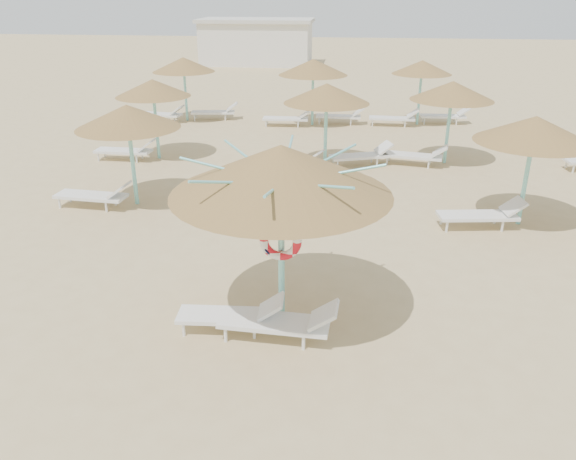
# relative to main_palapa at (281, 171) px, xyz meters

# --- Properties ---
(ground) EXTENTS (120.00, 120.00, 0.00)m
(ground) POSITION_rel_main_palapa_xyz_m (-0.48, 0.06, -2.79)
(ground) COLOR tan
(ground) RESTS_ON ground
(main_palapa) EXTENTS (3.58, 3.58, 3.21)m
(main_palapa) POSITION_rel_main_palapa_xyz_m (0.00, 0.00, 0.00)
(main_palapa) COLOR #7BD6D2
(main_palapa) RESTS_ON ground
(lounger_main_a) EXTENTS (1.85, 0.66, 0.66)m
(lounger_main_a) POSITION_rel_main_palapa_xyz_m (-0.77, -0.36, -2.48)
(lounger_main_a) COLOR white
(lounger_main_a) RESTS_ON ground
(lounger_main_b) EXTENTS (2.01, 0.70, 0.72)m
(lounger_main_b) POSITION_rel_main_palapa_xyz_m (0.07, -0.52, -2.45)
(lounger_main_b) COLOR white
(lounger_main_b) RESTS_ON ground
(palapa_field) EXTENTS (20.05, 13.77, 2.72)m
(palapa_field) POSITION_rel_main_palapa_xyz_m (1.71, 10.25, -0.49)
(palapa_field) COLOR #7BD6D2
(palapa_field) RESTS_ON ground
(service_hut) EXTENTS (8.40, 4.40, 3.25)m
(service_hut) POSITION_rel_main_palapa_xyz_m (-6.48, 35.06, -1.15)
(service_hut) COLOR silver
(service_hut) RESTS_ON ground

